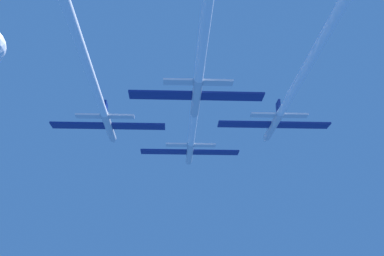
# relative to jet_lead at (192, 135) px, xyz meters

# --- Properties ---
(jet_lead) EXTENTS (17.38, 40.44, 2.88)m
(jet_lead) POSITION_rel_jet_lead_xyz_m (0.00, 0.00, 0.00)
(jet_lead) COLOR silver
(jet_left_wing) EXTENTS (17.38, 43.79, 2.88)m
(jet_left_wing) POSITION_rel_jet_lead_xyz_m (-12.95, -13.34, 0.24)
(jet_left_wing) COLOR silver
(jet_right_wing) EXTENTS (17.38, 42.63, 2.88)m
(jet_right_wing) POSITION_rel_jet_lead_xyz_m (12.62, -13.03, 0.76)
(jet_right_wing) COLOR silver
(jet_slot) EXTENTS (17.38, 39.62, 2.88)m
(jet_slot) POSITION_rel_jet_lead_xyz_m (-0.05, -24.28, -0.22)
(jet_slot) COLOR silver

